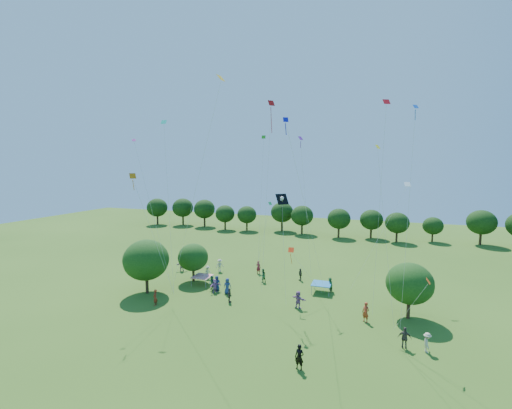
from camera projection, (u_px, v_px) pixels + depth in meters
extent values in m
plane|color=#3D641D|center=(185.00, 396.00, 22.09)|extent=(160.00, 160.00, 0.00)
cylinder|color=#422B19|center=(147.00, 286.00, 40.02)|extent=(0.36, 0.36, 1.75)
ellipsoid|color=#1B4714|center=(146.00, 260.00, 39.68)|extent=(5.23, 5.23, 4.71)
cylinder|color=#422B19|center=(193.00, 275.00, 44.19)|extent=(0.31, 0.31, 1.51)
ellipsoid|color=#1B4714|center=(193.00, 257.00, 43.92)|extent=(3.88, 3.88, 3.49)
cylinder|color=#422B19|center=(408.00, 310.00, 33.34)|extent=(0.34, 0.34, 1.64)
ellipsoid|color=#1B4714|center=(410.00, 283.00, 33.04)|extent=(4.41, 4.41, 3.97)
cylinder|color=#422B19|center=(158.00, 220.00, 87.32)|extent=(0.44, 0.44, 2.15)
ellipsoid|color=#15370F|center=(157.00, 208.00, 86.95)|extent=(5.17, 5.17, 4.65)
cylinder|color=#422B19|center=(183.00, 221.00, 86.73)|extent=(0.45, 0.45, 2.17)
ellipsoid|color=#15370F|center=(183.00, 208.00, 86.36)|extent=(5.22, 5.22, 4.70)
cylinder|color=#422B19|center=(205.00, 222.00, 84.34)|extent=(0.44, 0.44, 2.15)
ellipsoid|color=#15370F|center=(204.00, 209.00, 83.98)|extent=(5.17, 5.17, 4.65)
cylinder|color=#422B19|center=(225.00, 226.00, 80.05)|extent=(0.38, 0.38, 1.87)
ellipsoid|color=#15370F|center=(225.00, 214.00, 79.74)|extent=(4.48, 4.48, 4.03)
cylinder|color=#422B19|center=(247.00, 227.00, 78.92)|extent=(0.38, 0.38, 1.84)
ellipsoid|color=#15370F|center=(247.00, 215.00, 78.60)|extent=(4.42, 4.42, 3.98)
cylinder|color=#422B19|center=(282.00, 226.00, 78.61)|extent=(0.44, 0.44, 2.14)
ellipsoid|color=#15370F|center=(282.00, 212.00, 78.25)|extent=(5.14, 5.14, 4.63)
cylinder|color=#422B19|center=(302.00, 229.00, 74.90)|extent=(0.42, 0.42, 2.03)
ellipsoid|color=#15370F|center=(302.00, 216.00, 74.56)|extent=(4.86, 4.86, 4.37)
cylinder|color=#422B19|center=(339.00, 233.00, 71.24)|extent=(0.40, 0.40, 1.96)
ellipsoid|color=#15370F|center=(339.00, 219.00, 70.91)|extent=(4.71, 4.71, 4.24)
cylinder|color=#422B19|center=(371.00, 234.00, 70.58)|extent=(0.39, 0.39, 1.91)
ellipsoid|color=#15370F|center=(371.00, 220.00, 70.26)|extent=(4.59, 4.59, 4.13)
cylinder|color=#422B19|center=(396.00, 237.00, 66.97)|extent=(0.39, 0.39, 1.89)
ellipsoid|color=#15370F|center=(397.00, 223.00, 66.65)|extent=(4.54, 4.54, 4.08)
cylinder|color=#422B19|center=(432.00, 238.00, 67.18)|extent=(0.33, 0.33, 1.58)
ellipsoid|color=#15370F|center=(433.00, 226.00, 66.91)|extent=(3.80, 3.80, 3.42)
cylinder|color=#422B19|center=(480.00, 239.00, 64.68)|extent=(0.44, 0.44, 2.13)
ellipsoid|color=#15370F|center=(482.00, 222.00, 64.32)|extent=(5.12, 5.12, 4.61)
cube|color=red|center=(202.00, 276.00, 42.87)|extent=(2.20, 2.20, 0.08)
cylinder|color=#999999|center=(191.00, 282.00, 42.32)|extent=(0.05, 0.05, 1.10)
cylinder|color=#999999|center=(206.00, 284.00, 41.66)|extent=(0.05, 0.05, 1.10)
cylinder|color=#999999|center=(199.00, 277.00, 44.19)|extent=(0.05, 0.05, 1.10)
cylinder|color=#999999|center=(213.00, 279.00, 43.54)|extent=(0.05, 0.05, 1.10)
cube|color=#1967A3|center=(321.00, 284.00, 40.16)|extent=(2.20, 2.20, 0.08)
cylinder|color=#999999|center=(311.00, 290.00, 39.60)|extent=(0.05, 0.05, 1.10)
cylinder|color=#999999|center=(329.00, 292.00, 38.95)|extent=(0.05, 0.05, 1.10)
cylinder|color=#999999|center=(314.00, 284.00, 41.48)|extent=(0.05, 0.05, 1.10)
cylinder|color=#999999|center=(331.00, 286.00, 40.82)|extent=(0.05, 0.05, 1.10)
imported|color=black|center=(299.00, 357.00, 24.91)|extent=(0.76, 0.54, 1.87)
imported|color=navy|center=(217.00, 283.00, 40.77)|extent=(1.00, 0.92, 1.81)
imported|color=maroon|center=(155.00, 297.00, 36.40)|extent=(0.54, 0.72, 1.75)
imported|color=#275D2E|center=(263.00, 275.00, 43.74)|extent=(0.92, 0.96, 1.75)
imported|color=#B0AE8D|center=(427.00, 343.00, 27.21)|extent=(0.49, 1.06, 1.61)
imported|color=#473E39|center=(405.00, 338.00, 27.80)|extent=(1.08, 0.54, 1.79)
imported|color=#A664AC|center=(215.00, 286.00, 40.19)|extent=(1.24, 1.55, 1.60)
imported|color=navy|center=(188.00, 262.00, 50.43)|extent=(0.86, 0.67, 1.55)
imported|color=#9E341C|center=(366.00, 312.00, 32.51)|extent=(0.86, 0.78, 1.93)
imported|color=#2B6543|center=(212.00, 283.00, 40.91)|extent=(0.97, 0.86, 1.74)
imported|color=beige|center=(220.00, 265.00, 48.17)|extent=(1.12, 1.26, 1.80)
imported|color=#484339|center=(229.00, 295.00, 37.24)|extent=(0.54, 0.98, 1.58)
imported|color=#945897|center=(298.00, 300.00, 35.75)|extent=(1.81, 1.26, 1.83)
imported|color=navy|center=(227.00, 286.00, 39.74)|extent=(0.97, 0.61, 1.85)
imported|color=maroon|center=(258.00, 267.00, 47.21)|extent=(0.74, 0.55, 1.81)
imported|color=#2A6334|center=(330.00, 285.00, 40.32)|extent=(0.75, 0.96, 1.72)
imported|color=beige|center=(208.00, 272.00, 45.35)|extent=(0.76, 1.18, 1.66)
imported|color=#39332E|center=(300.00, 274.00, 44.38)|extent=(0.89, 1.03, 1.62)
imported|color=#845089|center=(182.00, 265.00, 48.41)|extent=(1.65, 1.35, 1.71)
cube|color=black|center=(282.00, 199.00, 34.05)|extent=(1.31, 1.31, 1.03)
cube|color=black|center=(282.00, 213.00, 34.25)|extent=(0.06, 0.27, 1.18)
sphere|color=white|center=(282.00, 198.00, 33.98)|extent=(0.37, 0.37, 0.37)
cylinder|color=white|center=(282.00, 201.00, 34.01)|extent=(0.27, 0.52, 0.34)
cylinder|color=white|center=(282.00, 201.00, 34.01)|extent=(0.27, 0.52, 0.34)
cylinder|color=beige|center=(284.00, 255.00, 33.56)|extent=(1.03, 1.99, 9.73)
cube|color=red|center=(271.00, 103.00, 39.76)|extent=(0.79, 0.82, 0.66)
cube|color=red|center=(271.00, 120.00, 40.03)|extent=(0.10, 0.64, 2.94)
cylinder|color=beige|center=(267.00, 195.00, 38.35)|extent=(0.62, 5.32, 20.50)
cube|color=#F6330E|center=(291.00, 250.00, 36.24)|extent=(0.63, 0.46, 0.45)
cube|color=#F6330E|center=(291.00, 259.00, 36.40)|extent=(0.21, 0.24, 1.17)
cylinder|color=beige|center=(307.00, 273.00, 36.46)|extent=(3.22, 1.03, 4.42)
cube|color=#FF4E0D|center=(428.00, 281.00, 25.90)|extent=(0.38, 0.54, 0.41)
cylinder|color=beige|center=(410.00, 308.00, 27.12)|extent=(2.24, 1.25, 4.62)
cube|color=yellow|center=(378.00, 147.00, 27.67)|extent=(0.46, 0.51, 0.33)
cylinder|color=beige|center=(386.00, 240.00, 28.13)|extent=(1.86, 0.21, 14.88)
cube|color=#25961B|center=(264.00, 137.00, 48.12)|extent=(0.59, 0.40, 0.47)
cylinder|color=beige|center=(261.00, 201.00, 47.16)|extent=(0.55, 4.00, 17.37)
cube|color=blue|center=(416.00, 106.00, 27.48)|extent=(0.49, 0.45, 0.31)
cube|color=blue|center=(415.00, 115.00, 27.60)|extent=(0.09, 0.19, 0.81)
cylinder|color=beige|center=(408.00, 221.00, 27.72)|extent=(0.52, 1.86, 18.10)
cube|color=#A71B98|center=(134.00, 140.00, 36.85)|extent=(0.45, 0.44, 0.27)
cylinder|color=beige|center=(154.00, 217.00, 36.73)|extent=(4.78, 0.56, 16.14)
cube|color=white|center=(407.00, 184.00, 39.37)|extent=(0.76, 0.63, 0.49)
cylinder|color=beige|center=(379.00, 237.00, 38.58)|extent=(5.69, 5.08, 11.16)
cube|color=#0BB391|center=(164.00, 122.00, 37.36)|extent=(0.64, 0.50, 0.44)
cylinder|color=beige|center=(169.00, 208.00, 36.76)|extent=(2.44, 2.66, 18.07)
cube|color=#BA0A11|center=(387.00, 102.00, 28.27)|extent=(0.67, 0.58, 0.45)
cylinder|color=beige|center=(379.00, 215.00, 29.73)|extent=(0.48, 0.73, 18.57)
cube|color=orange|center=(133.00, 176.00, 33.04)|extent=(0.60, 0.66, 0.52)
cube|color=orange|center=(133.00, 185.00, 33.18)|extent=(0.10, 0.24, 1.01)
cylinder|color=beige|center=(154.00, 239.00, 34.63)|extent=(2.51, 2.77, 12.32)
cube|color=gold|center=(221.00, 78.00, 29.32)|extent=(0.59, 0.78, 0.55)
cylinder|color=beige|center=(193.00, 199.00, 32.87)|extent=(7.25, 2.54, 20.73)
cube|color=green|center=(270.00, 203.00, 46.36)|extent=(0.50, 0.55, 0.39)
cylinder|color=beige|center=(264.00, 235.00, 46.54)|extent=(1.48, 1.17, 8.28)
cube|color=#1312B4|center=(286.00, 120.00, 28.27)|extent=(0.48, 0.40, 0.40)
cube|color=#1312B4|center=(286.00, 129.00, 28.40)|extent=(0.11, 0.23, 0.96)
cylinder|color=beige|center=(308.00, 218.00, 32.38)|extent=(2.58, 7.61, 17.15)
cube|color=purple|center=(301.00, 138.00, 39.58)|extent=(0.57, 0.65, 0.44)
cube|color=purple|center=(301.00, 145.00, 39.71)|extent=(0.11, 0.19, 0.76)
cylinder|color=beige|center=(306.00, 210.00, 40.97)|extent=(1.30, 1.43, 16.50)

